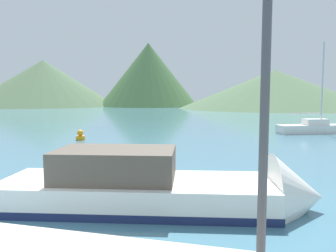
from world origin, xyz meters
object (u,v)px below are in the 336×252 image
Objects in this scene: sailboat_inner at (315,127)px; buoy_marker at (80,136)px; motorboat_near at (169,190)px; streetlamp at (267,12)px.

buoy_marker is at bearing -175.94° from sailboat_inner.
motorboat_near is 12.64× the size of buoy_marker.
streetlamp is 0.66× the size of sailboat_inner.
buoy_marker is at bearing 117.71° from motorboat_near.
motorboat_near is (-2.21, 3.82, -3.53)m from streetlamp.
sailboat_inner is at bearing 27.00° from buoy_marker.
streetlamp is 19.40m from buoy_marker.
streetlamp is 24.32m from sailboat_inner.
streetlamp reaches higher than buoy_marker.
sailboat_inner is (7.06, 19.74, -0.01)m from motorboat_near.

